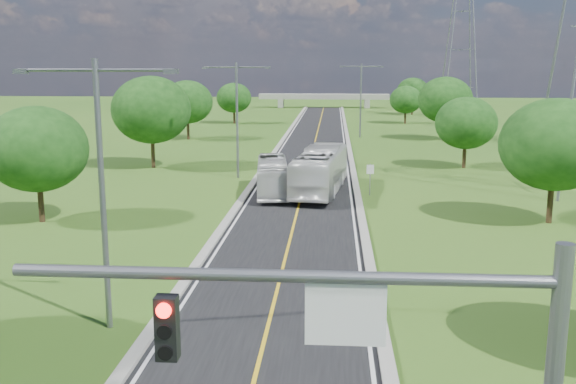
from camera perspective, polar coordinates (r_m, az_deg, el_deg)
name	(u,v)px	position (r m, az deg, el deg)	size (l,w,h in m)	color
ground	(312,155)	(71.05, 2.12, 3.31)	(260.00, 260.00, 0.00)	#2D5718
road	(313,148)	(76.99, 2.28, 3.94)	(8.00, 150.00, 0.06)	black
curb_left	(278,147)	(77.23, -0.88, 4.03)	(0.50, 150.00, 0.22)	gray
curb_right	(349,148)	(76.97, 5.45, 3.96)	(0.50, 150.00, 0.22)	gray
signal_mast	(414,383)	(10.61, 11.13, -16.30)	(8.54, 0.33, 7.20)	slate
speed_limit_sign	(370,175)	(49.09, 7.31, 1.55)	(0.55, 0.09, 2.40)	slate
overpass	(324,97)	(150.53, 3.20, 8.40)	(30.00, 3.00, 3.20)	gray
streetlight_near_left	(101,173)	(24.16, -16.28, 1.66)	(5.90, 0.25, 10.00)	slate
streetlight_mid_left	(237,110)	(56.10, -4.56, 7.27)	(5.90, 0.25, 10.00)	slate
streetlight_far_right	(361,94)	(88.49, 6.49, 8.67)	(5.90, 0.25, 10.00)	slate
power_tower_far	(461,42)	(127.61, 15.12, 12.75)	(9.00, 6.40, 28.00)	slate
tree_lb	(37,149)	(42.82, -21.42, 3.57)	(6.30, 6.30, 7.33)	black
tree_lc	(151,110)	(62.93, -12.06, 7.15)	(7.56, 7.56, 8.79)	black
tree_ld	(187,102)	(86.67, -8.94, 7.90)	(6.72, 6.72, 7.82)	black
tree_le	(234,98)	(109.78, -4.83, 8.34)	(5.88, 5.88, 6.84)	black
tree_rb	(555,145)	(42.84, 22.64, 3.90)	(6.72, 6.72, 7.82)	black
tree_rc	(466,123)	(63.83, 15.55, 5.93)	(5.88, 5.88, 6.84)	black
tree_rd	(445,100)	(87.68, 13.80, 7.96)	(7.14, 7.14, 8.30)	black
tree_re	(406,100)	(111.15, 10.43, 8.07)	(5.46, 5.46, 6.35)	black
tree_rf	(413,91)	(131.37, 11.03, 8.78)	(6.30, 6.30, 7.33)	black
bus_outbound	(320,171)	(49.56, 2.88, 1.92)	(2.88, 12.31, 3.43)	silver
bus_inbound	(272,176)	(49.12, -1.40, 1.40)	(2.24, 9.58, 2.67)	silver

